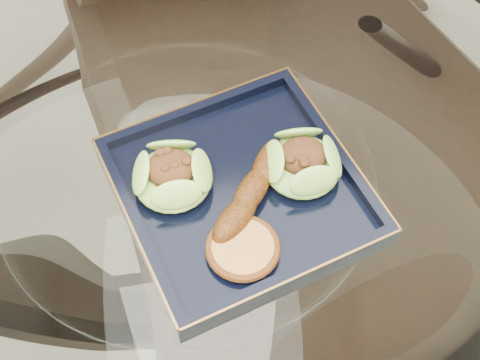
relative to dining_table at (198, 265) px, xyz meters
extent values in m
cylinder|color=white|center=(0.00, 0.00, 0.16)|extent=(1.10, 1.10, 0.01)
torus|color=black|center=(0.00, 0.00, 0.16)|extent=(1.13, 1.13, 0.02)
cylinder|color=black|center=(0.28, 0.28, -0.22)|extent=(0.04, 0.04, 0.75)
cylinder|color=black|center=(-0.28, 0.28, -0.22)|extent=(0.04, 0.04, 0.75)
cube|color=black|center=(0.12, 0.31, -0.13)|extent=(0.52, 0.52, 0.04)
cylinder|color=black|center=(-0.01, 0.08, -0.37)|extent=(0.03, 0.03, 0.45)
cylinder|color=black|center=(0.34, 0.19, -0.37)|extent=(0.03, 0.03, 0.45)
cylinder|color=black|center=(-0.11, 0.43, -0.37)|extent=(0.03, 0.03, 0.45)
cylinder|color=black|center=(0.24, 0.53, -0.37)|extent=(0.03, 0.03, 0.45)
cube|color=black|center=(0.06, 0.00, 0.17)|extent=(0.34, 0.34, 0.02)
ellipsoid|color=#5B9B2D|center=(-0.02, 0.02, 0.20)|extent=(0.12, 0.12, 0.03)
ellipsoid|color=#6AA32F|center=(0.14, 0.02, 0.20)|extent=(0.12, 0.12, 0.03)
ellipsoid|color=#61310A|center=(0.07, -0.01, 0.20)|extent=(0.11, 0.14, 0.03)
cylinder|color=#CD8F44|center=(0.05, -0.08, 0.19)|extent=(0.08, 0.08, 0.01)
camera|label=1|loc=(0.01, -0.41, 0.85)|focal=50.00mm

